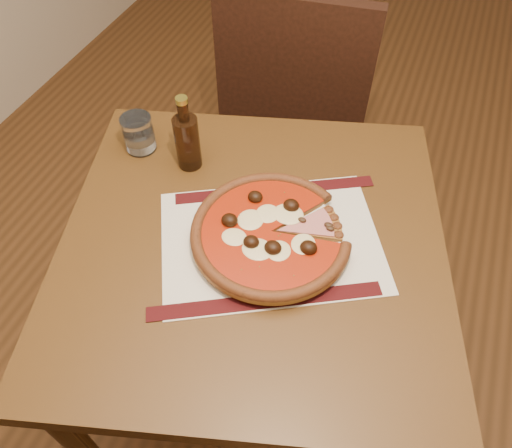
{
  "coord_description": "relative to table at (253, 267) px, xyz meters",
  "views": [
    {
      "loc": [
        -0.64,
        -0.97,
        1.58
      ],
      "look_at": [
        -0.88,
        -0.36,
        0.78
      ],
      "focal_mm": 35.0,
      "sensor_mm": 36.0,
      "label": 1
    }
  ],
  "objects": [
    {
      "name": "table",
      "position": [
        0.0,
        0.0,
        0.0
      ],
      "size": [
        0.99,
        0.99,
        0.75
      ],
      "rotation": [
        0.0,
        0.0,
        0.29
      ],
      "color": "#5B3815",
      "rests_on": "ground"
    },
    {
      "name": "chair_far",
      "position": [
        -0.13,
        0.73,
        -0.1
      ],
      "size": [
        0.51,
        0.51,
        0.96
      ],
      "rotation": [
        0.0,
        0.0,
        3.26
      ],
      "color": "black",
      "rests_on": "ground"
    },
    {
      "name": "placemat",
      "position": [
        0.04,
        0.01,
        0.1
      ],
      "size": [
        0.55,
        0.5,
        0.0
      ],
      "primitive_type": "cube",
      "rotation": [
        0.0,
        0.0,
        0.5
      ],
      "color": "white",
      "rests_on": "table"
    },
    {
      "name": "plate",
      "position": [
        0.04,
        0.01,
        0.11
      ],
      "size": [
        0.29,
        0.29,
        0.02
      ],
      "primitive_type": "cylinder",
      "color": "white",
      "rests_on": "placemat"
    },
    {
      "name": "pizza",
      "position": [
        0.04,
        0.01,
        0.13
      ],
      "size": [
        0.33,
        0.33,
        0.04
      ],
      "color": "#936023",
      "rests_on": "plate"
    },
    {
      "name": "ham_slice",
      "position": [
        0.11,
        0.07,
        0.13
      ],
      "size": [
        0.13,
        0.11,
        0.02
      ],
      "rotation": [
        0.0,
        0.0,
        0.58
      ],
      "color": "#936023",
      "rests_on": "plate"
    },
    {
      "name": "water_glass",
      "position": [
        -0.36,
        0.16,
        0.15
      ],
      "size": [
        0.08,
        0.08,
        0.09
      ],
      "primitive_type": "cylinder",
      "rotation": [
        0.0,
        0.0,
        -0.02
      ],
      "color": "white",
      "rests_on": "table"
    },
    {
      "name": "bottle",
      "position": [
        -0.22,
        0.16,
        0.18
      ],
      "size": [
        0.06,
        0.06,
        0.19
      ],
      "color": "#331B0C",
      "rests_on": "table"
    }
  ]
}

